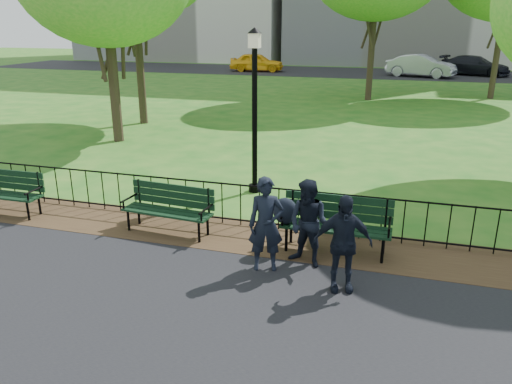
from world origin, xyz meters
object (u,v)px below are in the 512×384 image
(person_left, at_px, (266,224))
(park_bench_main, at_px, (314,215))
(taxi, at_px, (257,62))
(person_right, at_px, (342,243))
(park_bench_left_a, at_px, (169,204))
(sedan_dark, at_px, (475,65))
(sedan_silver, at_px, (421,66))
(person_mid, at_px, (309,224))
(park_bench_left_b, at_px, (5,187))
(lamppost, at_px, (255,106))

(person_left, bearing_deg, park_bench_main, 40.17)
(taxi, bearing_deg, person_left, -169.99)
(person_left, xyz_separation_m, person_right, (1.30, -0.32, -0.03))
(park_bench_left_a, height_order, sedan_dark, sedan_dark)
(park_bench_main, distance_m, taxi, 34.13)
(taxi, xyz_separation_m, sedan_silver, (12.95, -0.63, 0.07))
(person_mid, height_order, person_right, person_right)
(park_bench_left_b, relative_size, lamppost, 0.47)
(person_left, bearing_deg, lamppost, 92.88)
(park_bench_left_a, bearing_deg, person_right, -15.77)
(person_right, relative_size, sedan_dark, 0.31)
(park_bench_left_b, relative_size, sedan_silver, 0.36)
(sedan_silver, bearing_deg, sedan_dark, -42.27)
(person_mid, relative_size, sedan_silver, 0.31)
(park_bench_main, height_order, person_right, person_right)
(park_bench_left_a, height_order, person_right, person_right)
(park_bench_main, distance_m, sedan_dark, 34.78)
(person_right, bearing_deg, lamppost, 107.76)
(park_bench_left_a, height_order, person_mid, person_mid)
(park_bench_main, relative_size, lamppost, 0.55)
(person_left, bearing_deg, taxi, 90.28)
(park_bench_main, distance_m, person_left, 1.16)
(park_bench_left_b, bearing_deg, sedan_silver, 73.75)
(park_bench_main, relative_size, sedan_silver, 0.43)
(park_bench_left_b, distance_m, lamppost, 5.82)
(lamppost, bearing_deg, person_left, -70.72)
(park_bench_main, bearing_deg, person_left, -123.37)
(lamppost, distance_m, person_left, 4.29)
(park_bench_left_a, distance_m, person_left, 2.47)
(person_mid, height_order, taxi, person_mid)
(taxi, bearing_deg, park_bench_main, -168.50)
(park_bench_left_a, distance_m, sedan_dark, 35.38)
(sedan_silver, bearing_deg, person_right, -166.02)
(park_bench_main, bearing_deg, sedan_silver, 85.90)
(park_bench_left_b, distance_m, person_right, 7.56)
(park_bench_left_a, relative_size, sedan_silver, 0.38)
(park_bench_left_a, distance_m, person_mid, 2.98)
(park_bench_left_b, bearing_deg, sedan_dark, 68.75)
(person_mid, distance_m, sedan_dark, 35.39)
(park_bench_left_b, relative_size, person_left, 1.12)
(park_bench_main, xyz_separation_m, sedan_dark, (6.32, 34.20, 0.06))
(person_right, relative_size, taxi, 0.36)
(park_bench_left_b, bearing_deg, park_bench_left_a, 0.63)
(park_bench_left_a, relative_size, taxi, 0.42)
(person_left, xyz_separation_m, sedan_dark, (6.95, 35.16, -0.07))
(lamppost, height_order, sedan_dark, lamppost)
(park_bench_left_b, xyz_separation_m, taxi, (-3.86, 32.46, 0.17))
(park_bench_left_b, height_order, sedan_dark, sedan_dark)
(person_mid, height_order, sedan_silver, sedan_silver)
(park_bench_main, xyz_separation_m, person_right, (0.66, -1.29, 0.10))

